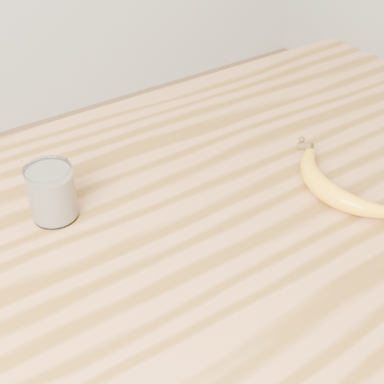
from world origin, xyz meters
TOP-DOWN VIEW (x-y plane):
  - table at (0.00, 0.00)m, footprint 1.20×0.80m
  - smoothie_glass at (-0.31, 0.12)m, footprint 0.07×0.07m
  - banana at (0.07, -0.09)m, footprint 0.13×0.30m

SIDE VIEW (x-z plane):
  - table at x=0.00m, z-range 0.32..1.22m
  - banana at x=0.07m, z-range 0.90..0.94m
  - smoothie_glass at x=-0.31m, z-range 0.90..0.99m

